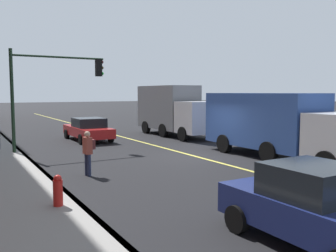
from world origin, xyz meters
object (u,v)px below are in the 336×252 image
(car_navy, at_px, (314,207))
(truck_blue, at_px, (278,124))
(car_red, at_px, (88,129))
(traffic_light_mast, at_px, (53,82))
(truck_gray, at_px, (173,110))
(pedestrian_with_backpack, at_px, (88,150))
(fire_hydrant, at_px, (58,193))

(car_navy, relative_size, truck_blue, 0.45)
(car_red, height_order, traffic_light_mast, traffic_light_mast)
(truck_gray, height_order, traffic_light_mast, traffic_light_mast)
(car_red, relative_size, truck_gray, 0.65)
(car_navy, relative_size, pedestrian_with_backpack, 2.36)
(truck_blue, distance_m, fire_hydrant, 10.79)
(car_red, bearing_deg, fire_hydrant, 158.93)
(truck_blue, bearing_deg, car_red, 28.08)
(truck_gray, bearing_deg, fire_hydrant, 138.74)
(car_navy, height_order, traffic_light_mast, traffic_light_mast)
(traffic_light_mast, bearing_deg, car_navy, -173.00)
(car_red, distance_m, traffic_light_mast, 5.27)
(fire_hydrant, bearing_deg, car_red, -21.07)
(pedestrian_with_backpack, height_order, traffic_light_mast, traffic_light_mast)
(truck_blue, bearing_deg, car_navy, 136.97)
(car_navy, bearing_deg, pedestrian_with_backpack, 13.25)
(traffic_light_mast, bearing_deg, fire_hydrant, 167.50)
(traffic_light_mast, bearing_deg, car_red, -39.69)
(truck_blue, relative_size, traffic_light_mast, 1.69)
(car_navy, height_order, truck_blue, truck_blue)
(truck_gray, bearing_deg, truck_blue, 177.26)
(car_navy, xyz_separation_m, fire_hydrant, (4.58, 3.79, -0.32))
(car_navy, bearing_deg, truck_blue, -43.03)
(truck_gray, xyz_separation_m, pedestrian_with_backpack, (-8.99, 9.00, -0.87))
(car_red, xyz_separation_m, car_navy, (-17.40, 1.14, 0.07))
(car_red, xyz_separation_m, truck_gray, (-0.39, -5.96, 1.09))
(pedestrian_with_backpack, height_order, fire_hydrant, pedestrian_with_backpack)
(truck_blue, xyz_separation_m, pedestrian_with_backpack, (0.92, 8.52, -0.65))
(truck_gray, bearing_deg, car_navy, 157.32)
(car_red, height_order, truck_gray, truck_gray)
(truck_blue, xyz_separation_m, traffic_light_mast, (6.85, 8.35, 1.92))
(fire_hydrant, bearing_deg, truck_blue, -76.40)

